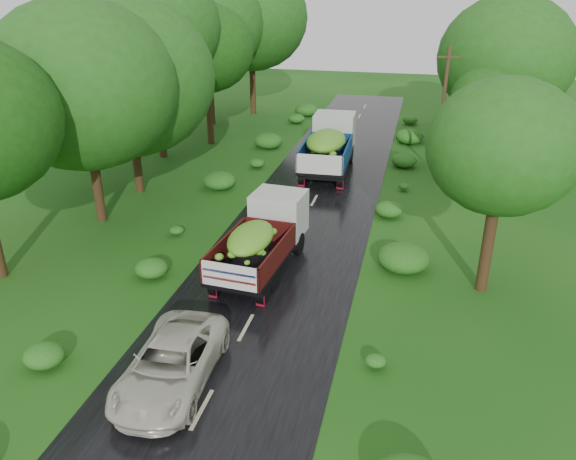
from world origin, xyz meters
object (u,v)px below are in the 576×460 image
(utility_pole, at_px, (442,111))
(truck_far, at_px, (329,143))
(truck_near, at_px, (263,235))
(car, at_px, (171,363))

(utility_pole, bearing_deg, truck_far, 175.02)
(truck_near, bearing_deg, truck_far, 93.03)
(truck_far, distance_m, utility_pole, 6.66)
(car, distance_m, utility_pole, 22.62)
(truck_far, xyz_separation_m, utility_pole, (6.28, 0.91, 2.04))
(utility_pole, bearing_deg, car, -122.47)
(truck_far, relative_size, car, 1.48)
(truck_near, distance_m, truck_far, 12.89)
(truck_near, bearing_deg, car, -90.11)
(car, xyz_separation_m, utility_pole, (7.39, 21.17, 3.03))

